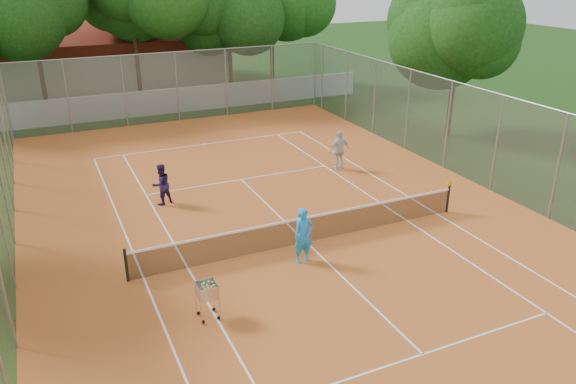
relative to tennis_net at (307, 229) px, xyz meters
name	(u,v)px	position (x,y,z in m)	size (l,w,h in m)	color
ground	(306,243)	(0.00, 0.00, -0.51)	(120.00, 120.00, 0.00)	black
court_pad	(306,243)	(0.00, 0.00, -0.50)	(18.00, 34.00, 0.02)	#BE6125
court_lines	(306,242)	(0.00, 0.00, -0.49)	(10.98, 23.78, 0.01)	white
tennis_net	(307,229)	(0.00, 0.00, 0.00)	(11.88, 0.10, 0.98)	black
perimeter_fence	(307,188)	(0.00, 0.00, 1.49)	(18.00, 34.00, 4.00)	slate
boundary_wall	(170,101)	(0.00, 19.00, 0.24)	(26.00, 0.30, 1.50)	silver
clubhouse	(110,55)	(-2.00, 29.00, 1.69)	(16.40, 9.00, 4.40)	beige
tropical_trees	(154,25)	(0.00, 22.00, 4.49)	(29.00, 19.00, 10.00)	#0F380E
player_near	(303,236)	(-0.66, -1.11, 0.42)	(0.66, 0.44, 1.82)	#1B8FE9
player_far_left	(161,184)	(-3.69, 5.24, 0.33)	(0.79, 0.62, 1.63)	#231747
player_far_right	(339,150)	(4.52, 5.83, 0.41)	(1.05, 0.44, 1.80)	silver
ball_hopper	(207,299)	(-4.29, -2.76, 0.08)	(0.55, 0.55, 1.15)	#B9B9C0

